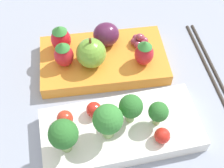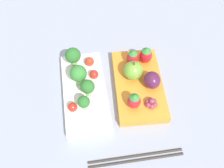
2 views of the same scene
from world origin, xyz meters
name	(u,v)px [view 2 (image 2 of 2)]	position (x,y,z in m)	size (l,w,h in m)	color
ground_plane	(111,89)	(0.00, 0.00, 0.00)	(4.00, 4.00, 0.00)	#939EB2
bento_box_savoury	(85,92)	(-0.01, 0.06, 0.01)	(0.24, 0.13, 0.02)	white
bento_box_fruit	(139,86)	(0.00, -0.07, 0.01)	(0.21, 0.12, 0.02)	orange
broccoli_floret_0	(78,74)	(0.01, 0.08, 0.06)	(0.04, 0.04, 0.06)	#93B770
broccoli_floret_1	(84,102)	(-0.06, 0.06, 0.05)	(0.03, 0.03, 0.04)	#93B770
broccoli_floret_2	(73,56)	(0.07, 0.09, 0.06)	(0.04, 0.04, 0.06)	#93B770
broccoli_floret_3	(88,87)	(-0.03, 0.05, 0.06)	(0.03, 0.03, 0.05)	#93B770
cherry_tomato_0	(89,61)	(0.07, 0.05, 0.04)	(0.02, 0.02, 0.02)	red
cherry_tomato_1	(94,74)	(0.02, 0.04, 0.04)	(0.02, 0.02, 0.02)	red
cherry_tomato_2	(73,107)	(-0.06, 0.09, 0.04)	(0.02, 0.02, 0.02)	red
apple	(133,71)	(0.02, -0.06, 0.05)	(0.05, 0.05, 0.06)	#70A838
strawberry_0	(133,57)	(0.06, -0.06, 0.05)	(0.03, 0.03, 0.05)	red
strawberry_1	(134,101)	(-0.06, -0.05, 0.05)	(0.03, 0.03, 0.05)	red
strawberry_2	(146,55)	(0.07, -0.10, 0.05)	(0.03, 0.03, 0.05)	red
plum	(152,80)	(-0.01, -0.10, 0.04)	(0.04, 0.04, 0.04)	#511E42
grape_cluster	(151,103)	(-0.06, -0.09, 0.03)	(0.03, 0.03, 0.02)	#93384C
chopsticks_pair	(136,158)	(-0.18, -0.04, 0.00)	(0.03, 0.21, 0.01)	#332D28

